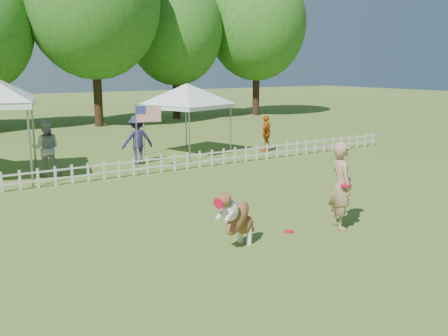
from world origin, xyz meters
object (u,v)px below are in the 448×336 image
(spectator_b, at_px, (137,140))
(frisbee_on_turf, at_px, (289,231))
(canopy_tent_right, at_px, (187,120))
(handler, at_px, (341,186))
(spectator_c, at_px, (266,133))
(flag_pole, at_px, (137,139))
(spectator_a, at_px, (46,148))
(dog, at_px, (238,218))

(spectator_b, bearing_deg, frisbee_on_turf, 92.63)
(canopy_tent_right, bearing_deg, handler, -118.28)
(spectator_b, height_order, spectator_c, spectator_b)
(canopy_tent_right, bearing_deg, flag_pole, -162.37)
(spectator_a, bearing_deg, dog, 118.39)
(flag_pole, distance_m, spectator_b, 1.61)
(dog, height_order, canopy_tent_right, canopy_tent_right)
(handler, height_order, spectator_c, handler)
(spectator_a, distance_m, spectator_b, 3.30)
(spectator_b, bearing_deg, flag_pole, 71.06)
(dog, bearing_deg, spectator_b, 56.89)
(dog, relative_size, spectator_a, 0.66)
(canopy_tent_right, height_order, spectator_a, canopy_tent_right)
(handler, relative_size, spectator_b, 1.08)
(dog, bearing_deg, handler, -27.28)
(flag_pole, bearing_deg, spectator_a, 175.18)
(dog, distance_m, canopy_tent_right, 10.86)
(dog, distance_m, spectator_b, 9.23)
(spectator_a, bearing_deg, frisbee_on_turf, 127.62)
(flag_pole, xyz_separation_m, spectator_b, (0.64, 1.46, -0.25))
(frisbee_on_turf, bearing_deg, spectator_a, 108.84)
(dog, xyz_separation_m, spectator_c, (7.44, 8.68, 0.17))
(dog, relative_size, spectator_b, 0.67)
(dog, distance_m, spectator_a, 8.90)
(handler, relative_size, flag_pole, 0.84)
(canopy_tent_right, relative_size, flag_pole, 1.21)
(spectator_a, height_order, spectator_c, spectator_a)
(handler, distance_m, spectator_b, 9.33)
(spectator_b, bearing_deg, spectator_a, 9.81)
(frisbee_on_turf, xyz_separation_m, spectator_b, (0.35, 8.90, 0.88))
(spectator_a, bearing_deg, spectator_c, -161.77)
(handler, height_order, spectator_b, handler)
(frisbee_on_turf, height_order, spectator_c, spectator_c)
(dog, bearing_deg, spectator_c, 27.59)
(flag_pole, relative_size, spectator_c, 1.50)
(spectator_a, xyz_separation_m, spectator_b, (3.29, 0.28, -0.02))
(frisbee_on_turf, bearing_deg, dog, -174.10)
(handler, xyz_separation_m, spectator_b, (-0.76, 9.30, -0.07))
(spectator_a, bearing_deg, handler, 132.97)
(flag_pole, relative_size, spectator_b, 1.28)
(handler, bearing_deg, spectator_c, -6.59)
(handler, relative_size, spectator_a, 1.06)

